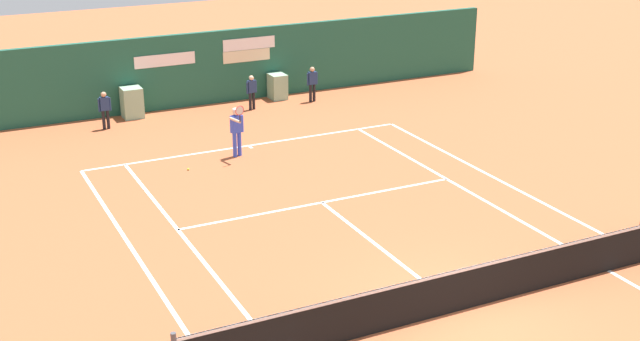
% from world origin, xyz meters
% --- Properties ---
extents(ground_plane, '(80.00, 80.00, 0.01)m').
position_xyz_m(ground_plane, '(-0.00, 0.58, 0.00)').
color(ground_plane, '#B25633').
extents(tennis_net, '(12.10, 0.10, 1.07)m').
position_xyz_m(tennis_net, '(0.00, 0.00, 0.51)').
color(tennis_net, '#4C4C51').
rests_on(tennis_net, ground_plane).
extents(sponsor_back_wall, '(25.00, 1.02, 2.70)m').
position_xyz_m(sponsor_back_wall, '(-0.00, 16.97, 1.31)').
color(sponsor_back_wall, '#1E5642').
rests_on(sponsor_back_wall, ground_plane).
extents(player_on_baseline, '(0.50, 0.74, 1.77)m').
position_xyz_m(player_on_baseline, '(-0.68, 10.89, 0.93)').
color(player_on_baseline, blue).
rests_on(player_on_baseline, ground_plane).
extents(ball_kid_centre_post, '(0.43, 0.18, 1.30)m').
position_xyz_m(ball_kid_centre_post, '(-3.68, 15.50, 0.75)').
color(ball_kid_centre_post, black).
rests_on(ball_kid_centre_post, ground_plane).
extents(ball_kid_left_post, '(0.42, 0.21, 1.28)m').
position_xyz_m(ball_kid_left_post, '(1.64, 15.50, 0.74)').
color(ball_kid_left_post, black).
rests_on(ball_kid_left_post, ground_plane).
extents(ball_kid_right_post, '(0.45, 0.19, 1.34)m').
position_xyz_m(ball_kid_right_post, '(4.09, 15.50, 0.77)').
color(ball_kid_right_post, black).
rests_on(ball_kid_right_post, ground_plane).
extents(tennis_ball_near_service_line, '(0.07, 0.07, 0.07)m').
position_xyz_m(tennis_ball_near_service_line, '(-2.45, 10.38, 0.03)').
color(tennis_ball_near_service_line, '#CCE033').
rests_on(tennis_ball_near_service_line, ground_plane).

